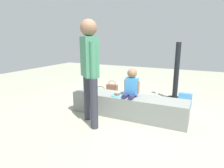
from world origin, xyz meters
TOP-DOWN VIEW (x-y plane):
  - ground_plane at (0.00, 0.00)m, footprint 12.00×12.00m
  - concrete_ledge at (0.00, 0.00)m, footprint 2.03×0.46m
  - child_seated at (0.06, -0.01)m, footprint 0.28×0.32m
  - adult_standing at (-0.42, -0.55)m, footprint 0.39×0.37m
  - cake_plate at (-0.16, -0.08)m, footprint 0.22×0.22m
  - gift_bag at (0.88, 0.91)m, footprint 0.26×0.09m
  - railing_post at (0.63, 1.33)m, footprint 0.36×0.36m
  - water_bottle_near_gift at (-0.28, 0.60)m, footprint 0.08×0.08m
  - water_bottle_far_side at (0.22, 1.28)m, footprint 0.07×0.07m
  - party_cup_red at (0.42, 0.61)m, footprint 0.08×0.08m
  - handbag_black_leather at (-0.87, 0.58)m, footprint 0.33×0.15m
  - handbag_brown_canvas at (-0.85, 1.13)m, footprint 0.28×0.11m

SIDE VIEW (x-z plane):
  - ground_plane at x=0.00m, z-range 0.00..0.00m
  - party_cup_red at x=0.42m, z-range 0.00..0.12m
  - water_bottle_far_side at x=0.22m, z-range -0.01..0.19m
  - water_bottle_near_gift at x=-0.28m, z-range -0.01..0.19m
  - handbag_black_leather at x=-0.87m, z-range -0.05..0.27m
  - handbag_brown_canvas at x=-0.85m, z-range -0.04..0.30m
  - gift_bag at x=0.88m, z-range -0.02..0.32m
  - concrete_ledge at x=0.00m, z-range 0.00..0.37m
  - cake_plate at x=-0.16m, z-range 0.36..0.43m
  - railing_post at x=0.63m, z-range -0.14..1.13m
  - child_seated at x=0.06m, z-range 0.34..0.83m
  - adult_standing at x=-0.42m, z-range 0.17..1.78m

